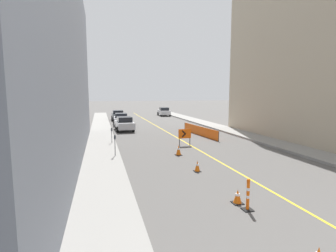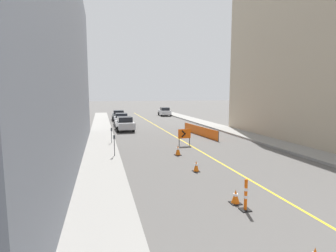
{
  "view_description": "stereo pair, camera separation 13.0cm",
  "coord_description": "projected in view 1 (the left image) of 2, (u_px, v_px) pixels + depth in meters",
  "views": [
    {
      "loc": [
        -7.07,
        -0.24,
        4.2
      ],
      "look_at": [
        -0.58,
        24.7,
        1.0
      ],
      "focal_mm": 28.0,
      "sensor_mm": 36.0,
      "label": 1
    },
    {
      "loc": [
        -6.94,
        -0.28,
        4.2
      ],
      "look_at": [
        -0.58,
        24.7,
        1.0
      ],
      "focal_mm": 28.0,
      "sensor_mm": 36.0,
      "label": 2
    }
  ],
  "objects": [
    {
      "name": "parking_meter_far_curb",
      "position": [
        112.0,
        132.0,
        21.49
      ],
      "size": [
        0.12,
        0.11,
        1.25
      ],
      "color": "#4C4C51",
      "rests_on": "sidewalk_left"
    },
    {
      "name": "sidewalk_right",
      "position": [
        221.0,
        128.0,
        31.6
      ],
      "size": [
        2.34,
        56.92,
        0.17
      ],
      "color": "gray",
      "rests_on": "ground_plane"
    },
    {
      "name": "parked_car_curb_far",
      "position": [
        118.0,
        115.0,
        41.33
      ],
      "size": [
        1.93,
        4.3,
        1.59
      ],
      "rotation": [
        0.0,
        0.0,
        -0.0
      ],
      "color": "#474C51",
      "rests_on": "ground_plane"
    },
    {
      "name": "arrow_barricade_primary",
      "position": [
        185.0,
        134.0,
        21.17
      ],
      "size": [
        1.04,
        0.09,
        1.35
      ],
      "rotation": [
        0.0,
        0.0,
        -0.01
      ],
      "color": "#EF560C",
      "rests_on": "ground_plane"
    },
    {
      "name": "traffic_cone_third",
      "position": [
        197.0,
        166.0,
        14.16
      ],
      "size": [
        0.37,
        0.37,
        0.6
      ],
      "color": "black",
      "rests_on": "ground_plane"
    },
    {
      "name": "traffic_cone_second",
      "position": [
        238.0,
        197.0,
        10.05
      ],
      "size": [
        0.4,
        0.4,
        0.55
      ],
      "color": "black",
      "rests_on": "ground_plane"
    },
    {
      "name": "lane_stripe",
      "position": [
        165.0,
        131.0,
        29.85
      ],
      "size": [
        0.12,
        56.92,
        0.01
      ],
      "color": "gold",
      "rests_on": "ground_plane"
    },
    {
      "name": "building_facade_left",
      "position": [
        22.0,
        60.0,
        14.47
      ],
      "size": [
        6.0,
        25.42,
        12.05
      ],
      "color": "slate",
      "rests_on": "ground_plane"
    },
    {
      "name": "sidewalk_left",
      "position": [
        101.0,
        132.0,
        28.09
      ],
      "size": [
        2.34,
        56.92,
        0.17
      ],
      "color": "gray",
      "rests_on": "ground_plane"
    },
    {
      "name": "delineator_post_front",
      "position": [
        248.0,
        197.0,
        9.43
      ],
      "size": [
        0.36,
        0.36,
        1.18
      ],
      "color": "black",
      "rests_on": "ground_plane"
    },
    {
      "name": "parked_car_curb_near",
      "position": [
        124.0,
        124.0,
        29.78
      ],
      "size": [
        1.99,
        4.38,
        1.59
      ],
      "rotation": [
        0.0,
        0.0,
        0.04
      ],
      "color": "#B7B7BC",
      "rests_on": "ground_plane"
    },
    {
      "name": "safety_mesh_fence",
      "position": [
        200.0,
        131.0,
        26.49
      ],
      "size": [
        0.75,
        7.45,
        0.91
      ],
      "rotation": [
        0.0,
        0.0,
        1.67
      ],
      "color": "#EF560C",
      "rests_on": "ground_plane"
    },
    {
      "name": "parked_car_opposite_side",
      "position": [
        164.0,
        112.0,
        49.71
      ],
      "size": [
        2.03,
        4.39,
        1.59
      ],
      "rotation": [
        0.0,
        0.0,
        -0.05
      ],
      "color": "#B7B7BC",
      "rests_on": "ground_plane"
    },
    {
      "name": "parked_car_curb_mid",
      "position": [
        121.0,
        119.0,
        35.15
      ],
      "size": [
        1.98,
        4.37,
        1.59
      ],
      "rotation": [
        0.0,
        0.0,
        -0.04
      ],
      "color": "#B7B7BC",
      "rests_on": "ground_plane"
    },
    {
      "name": "parking_meter_near_curb",
      "position": [
        115.0,
        141.0,
        16.94
      ],
      "size": [
        0.12,
        0.11,
        1.38
      ],
      "color": "#4C4C51",
      "rests_on": "sidewalk_left"
    },
    {
      "name": "traffic_cone_fourth",
      "position": [
        179.0,
        150.0,
        17.91
      ],
      "size": [
        0.44,
        0.44,
        0.71
      ],
      "color": "black",
      "rests_on": "ground_plane"
    }
  ]
}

